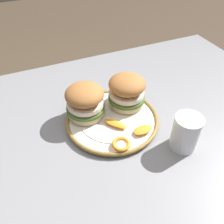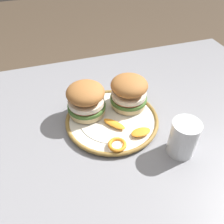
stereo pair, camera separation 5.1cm
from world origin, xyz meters
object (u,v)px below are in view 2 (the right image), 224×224
(sandwich_half_left, at_px, (86,99))
(drinking_glass, at_px, (183,140))
(dining_table, at_px, (99,158))
(dinner_plate, at_px, (112,119))
(sandwich_half_right, at_px, (129,91))

(sandwich_half_left, bearing_deg, drinking_glass, -45.60)
(dining_table, xyz_separation_m, drinking_glass, (0.20, -0.12, 0.14))
(dining_table, distance_m, dinner_plate, 0.13)
(sandwich_half_right, bearing_deg, drinking_glass, -70.62)
(dining_table, bearing_deg, sandwich_half_left, 93.61)
(dining_table, xyz_separation_m, sandwich_half_right, (0.13, 0.09, 0.17))
(dining_table, bearing_deg, drinking_glass, -29.97)
(dinner_plate, xyz_separation_m, sandwich_half_left, (-0.07, 0.05, 0.06))
(dining_table, height_order, dinner_plate, dinner_plate)
(dining_table, distance_m, sandwich_half_left, 0.19)
(dinner_plate, relative_size, drinking_glass, 2.75)
(sandwich_half_left, relative_size, drinking_glass, 1.14)
(drinking_glass, bearing_deg, dining_table, 150.03)
(sandwich_half_left, distance_m, sandwich_half_right, 0.13)
(dining_table, xyz_separation_m, dinner_plate, (0.06, 0.05, 0.11))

